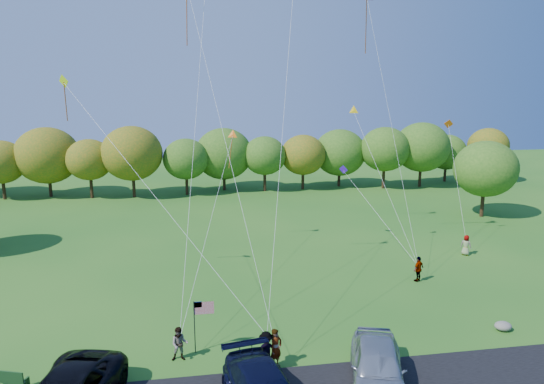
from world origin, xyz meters
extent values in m
plane|color=#235D1A|center=(0.00, 0.00, 0.00)|extent=(140.00, 140.00, 0.00)
cylinder|color=#3C2A16|center=(-25.20, 39.50, 1.15)|extent=(0.36, 0.36, 2.30)
ellipsoid|color=#2C5D18|center=(-25.20, 39.50, 4.53)|extent=(6.85, 6.85, 6.16)
cylinder|color=#3C2A16|center=(-20.28, 36.45, 1.16)|extent=(0.36, 0.36, 2.33)
ellipsoid|color=#335E17|center=(-20.28, 36.45, 4.17)|extent=(5.65, 5.65, 5.09)
cylinder|color=#3C2A16|center=(-14.96, 39.13, 1.26)|extent=(0.36, 0.36, 2.51)
ellipsoid|color=#335E17|center=(-14.96, 39.13, 4.74)|extent=(6.86, 6.86, 6.17)
cylinder|color=#3C2A16|center=(-10.31, 38.18, 1.52)|extent=(0.36, 0.36, 3.05)
ellipsoid|color=#335E17|center=(-10.31, 38.18, 4.99)|extent=(5.99, 5.99, 5.39)
cylinder|color=#3C2A16|center=(-4.77, 39.42, 1.54)|extent=(0.36, 0.36, 3.09)
ellipsoid|color=#335E17|center=(-4.77, 39.42, 5.42)|extent=(7.18, 7.18, 6.47)
cylinder|color=#3C2A16|center=(-0.61, 37.44, 1.56)|extent=(0.36, 0.36, 3.11)
ellipsoid|color=#335E17|center=(-0.61, 37.44, 5.05)|extent=(5.97, 5.97, 5.37)
cylinder|color=#3C2A16|center=(4.27, 38.81, 1.13)|extent=(0.36, 0.36, 2.27)
ellipsoid|color=#2C5D18|center=(4.27, 38.81, 3.96)|extent=(5.21, 5.21, 4.69)
cylinder|color=#3C2A16|center=(10.46, 36.06, 1.12)|extent=(0.36, 0.36, 2.24)
ellipsoid|color=#2C5D18|center=(10.46, 36.06, 4.09)|extent=(5.68, 5.68, 5.12)
cylinder|color=#3C2A16|center=(14.42, 38.72, 1.15)|extent=(0.36, 0.36, 2.30)
ellipsoid|color=#335E17|center=(14.42, 38.72, 4.48)|extent=(6.71, 6.71, 6.04)
cylinder|color=#3C2A16|center=(20.50, 36.76, 1.59)|extent=(0.36, 0.36, 3.18)
ellipsoid|color=#2C5D18|center=(20.50, 36.76, 4.79)|extent=(4.93, 4.93, 4.44)
cylinder|color=#3C2A16|center=(24.84, 38.41, 1.53)|extent=(0.36, 0.36, 3.06)
ellipsoid|color=#335E17|center=(24.84, 38.41, 4.89)|extent=(5.63, 5.63, 5.07)
cylinder|color=#3C2A16|center=(29.35, 39.44, 1.15)|extent=(0.36, 0.36, 2.30)
ellipsoid|color=#335E17|center=(29.35, 39.44, 4.59)|extent=(7.06, 7.06, 6.35)
cylinder|color=#3C2A16|center=(34.57, 38.71, 1.49)|extent=(0.36, 0.36, 2.98)
ellipsoid|color=#2C5D18|center=(34.57, 38.71, 4.93)|extent=(5.99, 5.99, 5.39)
cylinder|color=#3C2A16|center=(24.00, 22.00, 1.40)|extent=(0.36, 0.36, 2.80)
ellipsoid|color=#2C5D18|center=(24.00, 22.00, 4.75)|extent=(6.00, 6.00, 5.40)
imported|color=#ABAFB6|center=(3.52, -3.01, 0.99)|extent=(3.73, 5.87, 1.86)
imported|color=#4C4C59|center=(-0.38, -0.80, 0.92)|extent=(0.80, 0.76, 1.84)
imported|color=#4C4C59|center=(-4.66, 0.48, 0.81)|extent=(0.82, 0.65, 1.62)
imported|color=#4C4C59|center=(-0.83, -0.80, 0.88)|extent=(1.18, 0.75, 1.75)
imported|color=#4C4C59|center=(10.43, 7.56, 0.85)|extent=(1.06, 0.87, 1.69)
imported|color=#4C4C59|center=(16.28, 11.80, 0.77)|extent=(0.88, 0.88, 1.55)
cube|color=#163E17|center=(-11.74, -0.68, 0.42)|extent=(1.74, 0.67, 0.06)
cube|color=#163E17|center=(-11.74, -0.86, 0.72)|extent=(1.72, 0.62, 0.55)
cube|color=#163E17|center=(-11.00, -0.68, 0.21)|extent=(0.22, 0.45, 0.42)
cylinder|color=black|center=(-3.96, 1.05, 1.30)|extent=(0.05, 0.05, 2.60)
cube|color=red|center=(-3.49, 1.05, 2.23)|extent=(0.94, 0.62, 0.02)
cube|color=navy|center=(-3.77, 1.06, 2.42)|extent=(0.37, 0.02, 0.29)
ellipsoid|color=gray|center=(4.32, 0.67, 0.27)|extent=(1.08, 0.85, 0.54)
ellipsoid|color=slate|center=(11.84, 0.68, 0.23)|extent=(0.89, 0.74, 0.46)
cone|color=yellow|center=(7.70, 13.52, 10.78)|extent=(0.80, 0.41, 0.74)
cube|color=#CE560E|center=(15.88, 14.95, 9.63)|extent=(0.72, 0.28, 0.69)
cube|color=#C7EF14|center=(-10.82, 9.18, 12.71)|extent=(0.60, 0.51, 0.74)
cube|color=#4113BF|center=(8.00, 16.48, 6.00)|extent=(0.55, 0.56, 0.73)
cone|color=orange|center=(-0.80, 16.45, 8.89)|extent=(0.91, 0.61, 0.78)
camera|label=1|loc=(-3.70, -20.23, 12.27)|focal=32.00mm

